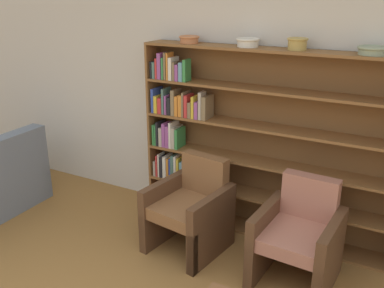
{
  "coord_description": "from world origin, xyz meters",
  "views": [
    {
      "loc": [
        1.4,
        -1.27,
        2.35
      ],
      "look_at": [
        -0.46,
        2.16,
        0.95
      ],
      "focal_mm": 40.0,
      "sensor_mm": 36.0,
      "label": 1
    }
  ],
  "objects_px": {
    "bookshelf": "(242,143)",
    "armchair_cushioned": "(299,237)",
    "bowl_slate": "(189,39)",
    "bowl_stoneware": "(297,43)",
    "bowl_copper": "(373,50)",
    "bowl_brass": "(248,42)",
    "armchair_leather": "(191,209)"
  },
  "relations": [
    {
      "from": "bookshelf",
      "to": "armchair_cushioned",
      "type": "distance_m",
      "value": 1.11
    },
    {
      "from": "bowl_slate",
      "to": "bowl_stoneware",
      "type": "distance_m",
      "value": 1.07
    },
    {
      "from": "bowl_copper",
      "to": "bookshelf",
      "type": "bearing_deg",
      "value": 179.08
    },
    {
      "from": "bowl_brass",
      "to": "bowl_stoneware",
      "type": "xyz_separation_m",
      "value": [
        0.46,
        0.0,
        0.01
      ]
    },
    {
      "from": "bookshelf",
      "to": "bowl_stoneware",
      "type": "relative_size",
      "value": 14.09
    },
    {
      "from": "bowl_slate",
      "to": "bowl_stoneware",
      "type": "height_order",
      "value": "bowl_stoneware"
    },
    {
      "from": "bowl_brass",
      "to": "bowl_copper",
      "type": "xyz_separation_m",
      "value": [
        1.07,
        0.0,
        -0.01
      ]
    },
    {
      "from": "bowl_brass",
      "to": "bowl_copper",
      "type": "relative_size",
      "value": 0.87
    },
    {
      "from": "bowl_slate",
      "to": "armchair_leather",
      "type": "height_order",
      "value": "bowl_slate"
    },
    {
      "from": "bowl_brass",
      "to": "bowl_stoneware",
      "type": "distance_m",
      "value": 0.46
    },
    {
      "from": "bowl_slate",
      "to": "armchair_leather",
      "type": "distance_m",
      "value": 1.65
    },
    {
      "from": "bowl_brass",
      "to": "armchair_cushioned",
      "type": "distance_m",
      "value": 1.78
    },
    {
      "from": "bowl_stoneware",
      "to": "armchair_leather",
      "type": "height_order",
      "value": "bowl_stoneware"
    },
    {
      "from": "bowl_slate",
      "to": "bowl_brass",
      "type": "relative_size",
      "value": 0.94
    },
    {
      "from": "bowl_slate",
      "to": "bowl_brass",
      "type": "distance_m",
      "value": 0.61
    },
    {
      "from": "bowl_slate",
      "to": "bowl_copper",
      "type": "relative_size",
      "value": 0.81
    },
    {
      "from": "bowl_copper",
      "to": "armchair_cushioned",
      "type": "bearing_deg",
      "value": -119.0
    },
    {
      "from": "bookshelf",
      "to": "bowl_copper",
      "type": "bearing_deg",
      "value": -0.92
    },
    {
      "from": "bowl_slate",
      "to": "armchair_leather",
      "type": "bearing_deg",
      "value": -60.2
    },
    {
      "from": "bowl_stoneware",
      "to": "bowl_brass",
      "type": "bearing_deg",
      "value": -180.0
    },
    {
      "from": "bookshelf",
      "to": "armchair_cushioned",
      "type": "height_order",
      "value": "bookshelf"
    },
    {
      "from": "bowl_copper",
      "to": "armchair_leather",
      "type": "bearing_deg",
      "value": -157.02
    },
    {
      "from": "armchair_cushioned",
      "to": "bowl_copper",
      "type": "bearing_deg",
      "value": -115.64
    },
    {
      "from": "bowl_stoneware",
      "to": "armchair_leather",
      "type": "relative_size",
      "value": 0.21
    },
    {
      "from": "bowl_slate",
      "to": "bowl_brass",
      "type": "height_order",
      "value": "bowl_brass"
    },
    {
      "from": "bookshelf",
      "to": "bowl_slate",
      "type": "distance_m",
      "value": 1.15
    },
    {
      "from": "bowl_brass",
      "to": "bowl_slate",
      "type": "bearing_deg",
      "value": 180.0
    },
    {
      "from": "bookshelf",
      "to": "bowl_slate",
      "type": "height_order",
      "value": "bowl_slate"
    },
    {
      "from": "bookshelf",
      "to": "bowl_brass",
      "type": "distance_m",
      "value": 0.99
    },
    {
      "from": "bowl_brass",
      "to": "bowl_copper",
      "type": "bearing_deg",
      "value": 0.0
    },
    {
      "from": "bowl_copper",
      "to": "bowl_slate",
      "type": "bearing_deg",
      "value": 180.0
    },
    {
      "from": "bowl_slate",
      "to": "armchair_cushioned",
      "type": "height_order",
      "value": "bowl_slate"
    }
  ]
}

